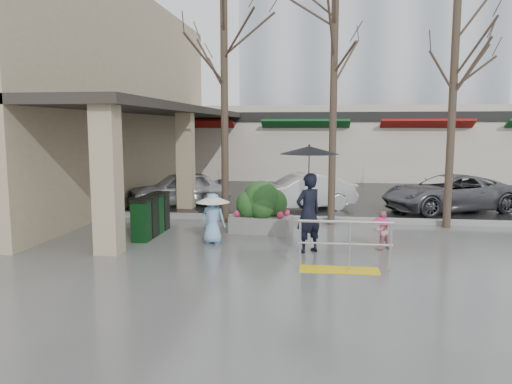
% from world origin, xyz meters
% --- Properties ---
extents(ground, '(120.00, 120.00, 0.00)m').
position_xyz_m(ground, '(0.00, 0.00, 0.00)').
color(ground, '#51514F').
rests_on(ground, ground).
extents(street_asphalt, '(120.00, 36.00, 0.01)m').
position_xyz_m(street_asphalt, '(0.00, 22.00, 0.01)').
color(street_asphalt, black).
rests_on(street_asphalt, ground).
extents(curb, '(120.00, 0.30, 0.15)m').
position_xyz_m(curb, '(0.00, 4.00, 0.07)').
color(curb, gray).
rests_on(curb, ground).
extents(near_building, '(6.00, 18.00, 8.00)m').
position_xyz_m(near_building, '(-9.00, 8.00, 4.00)').
color(near_building, tan).
rests_on(near_building, ground).
extents(canopy_slab, '(2.80, 18.00, 0.25)m').
position_xyz_m(canopy_slab, '(-4.80, 8.00, 3.62)').
color(canopy_slab, '#2D2823').
rests_on(canopy_slab, pillar_front).
extents(pillar_front, '(0.55, 0.55, 3.50)m').
position_xyz_m(pillar_front, '(-3.90, -0.50, 1.75)').
color(pillar_front, tan).
rests_on(pillar_front, ground).
extents(pillar_back, '(0.55, 0.55, 3.50)m').
position_xyz_m(pillar_back, '(-3.90, 6.00, 1.75)').
color(pillar_back, tan).
rests_on(pillar_back, ground).
extents(storefront_row, '(34.00, 6.74, 4.00)m').
position_xyz_m(storefront_row, '(2.00, 17.97, 2.01)').
color(storefront_row, beige).
rests_on(storefront_row, ground).
extents(office_tower, '(18.00, 12.00, 25.00)m').
position_xyz_m(office_tower, '(4.00, 30.00, 12.50)').
color(office_tower, '#8C99A8').
rests_on(office_tower, ground).
extents(handrail, '(1.90, 0.50, 1.03)m').
position_xyz_m(handrail, '(1.36, -1.20, 0.38)').
color(handrail, yellow).
rests_on(handrail, ground).
extents(tree_west, '(3.20, 3.20, 6.80)m').
position_xyz_m(tree_west, '(-2.00, 3.60, 5.08)').
color(tree_west, '#382B21').
rests_on(tree_west, ground).
extents(tree_midwest, '(3.20, 3.20, 7.00)m').
position_xyz_m(tree_midwest, '(1.20, 3.60, 5.23)').
color(tree_midwest, '#382B21').
rests_on(tree_midwest, ground).
extents(tree_mideast, '(3.20, 3.20, 6.50)m').
position_xyz_m(tree_mideast, '(4.50, 3.60, 4.86)').
color(tree_mideast, '#382B21').
rests_on(tree_mideast, ground).
extents(woman, '(1.38, 1.38, 2.50)m').
position_xyz_m(woman, '(0.62, 0.22, 1.48)').
color(woman, black).
rests_on(woman, ground).
extents(child_pink, '(0.56, 0.54, 0.91)m').
position_xyz_m(child_pink, '(2.33, 0.71, 0.53)').
color(child_pink, '#D3818A').
rests_on(child_pink, ground).
extents(child_blue, '(0.85, 0.85, 1.26)m').
position_xyz_m(child_blue, '(-1.75, 0.78, 0.78)').
color(child_blue, '#7EB2E0').
rests_on(child_blue, ground).
extents(planter, '(1.74, 1.04, 1.44)m').
position_xyz_m(planter, '(-0.72, 2.23, 0.69)').
color(planter, gray).
rests_on(planter, ground).
extents(news_boxes, '(0.45, 1.94, 1.08)m').
position_xyz_m(news_boxes, '(-3.59, 1.47, 0.54)').
color(news_boxes, black).
rests_on(news_boxes, ground).
extents(car_a, '(3.97, 3.02, 1.26)m').
position_xyz_m(car_a, '(-4.32, 6.54, 0.63)').
color(car_a, '#ABABB0').
rests_on(car_a, ground).
extents(car_b, '(4.02, 2.86, 1.26)m').
position_xyz_m(car_b, '(0.18, 6.20, 0.63)').
color(car_b, silver).
rests_on(car_b, ground).
extents(car_c, '(4.99, 3.63, 1.26)m').
position_xyz_m(car_c, '(5.20, 6.56, 0.63)').
color(car_c, '#5B5D62').
rests_on(car_c, ground).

